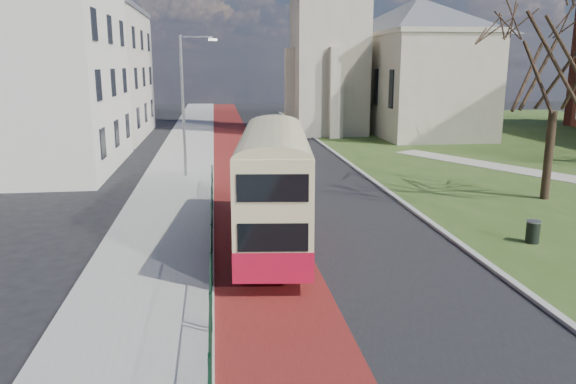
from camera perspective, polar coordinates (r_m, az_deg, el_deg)
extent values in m
plane|color=black|center=(16.53, 2.69, -10.41)|extent=(160.00, 160.00, 0.00)
cube|color=black|center=(35.79, -0.53, 2.37)|extent=(9.00, 120.00, 0.01)
cube|color=#591414|center=(35.57, -4.85, 2.26)|extent=(3.40, 120.00, 0.01)
cube|color=gray|center=(35.60, -10.98, 2.16)|extent=(4.00, 120.00, 0.12)
cube|color=#999993|center=(35.53, -7.76, 2.27)|extent=(0.25, 120.00, 0.13)
cube|color=#999993|center=(38.52, 5.93, 3.14)|extent=(0.25, 80.00, 0.13)
cylinder|color=#0C361F|center=(19.70, -7.83, -3.25)|extent=(0.04, 24.00, 0.04)
cylinder|color=#0C361F|center=(19.98, -7.74, -5.87)|extent=(0.04, 24.00, 0.04)
cube|color=#A19782|center=(54.29, 4.23, 18.62)|extent=(6.50, 6.50, 24.00)
cube|color=#A19782|center=(56.35, 12.74, 10.50)|extent=(9.00, 18.00, 9.00)
cube|color=silver|center=(38.62, -24.92, 11.29)|extent=(10.00, 14.00, 12.50)
cube|color=beige|center=(54.14, -19.83, 11.04)|extent=(10.00, 16.00, 11.00)
cube|color=#565960|center=(54.33, -20.31, 17.09)|extent=(10.30, 16.30, 0.50)
cylinder|color=gray|center=(33.07, -10.61, 8.48)|extent=(0.16, 0.16, 8.00)
cylinder|color=gray|center=(32.98, -9.28, 15.30)|extent=(1.80, 0.10, 0.10)
cube|color=silver|center=(32.96, -7.65, 15.09)|extent=(0.50, 0.18, 0.12)
cube|color=#B0102B|center=(20.63, -1.41, -2.89)|extent=(3.40, 10.18, 0.91)
cube|color=beige|center=(20.22, -1.44, 1.94)|extent=(3.37, 10.13, 2.63)
cube|color=black|center=(20.70, -4.57, -0.15)|extent=(0.96, 8.14, 0.86)
cube|color=black|center=(20.68, 1.73, -0.13)|extent=(0.96, 8.14, 0.86)
cube|color=black|center=(20.17, -4.69, 3.44)|extent=(1.05, 8.94, 0.82)
cube|color=black|center=(20.15, 1.79, 3.47)|extent=(1.05, 8.94, 0.82)
cube|color=black|center=(25.25, -1.37, 2.26)|extent=(2.03, 0.30, 0.95)
cube|color=black|center=(25.04, -1.38, 5.32)|extent=(2.03, 0.30, 0.82)
cube|color=orange|center=(24.97, -1.39, 6.50)|extent=(1.62, 0.28, 0.27)
cylinder|color=black|center=(24.06, -3.84, -1.74)|extent=(0.37, 0.97, 0.94)
cylinder|color=black|center=(24.04, 1.11, -1.72)|extent=(0.37, 0.97, 0.94)
cylinder|color=black|center=(17.95, -4.79, -6.89)|extent=(0.37, 0.97, 0.94)
cylinder|color=black|center=(17.94, 1.88, -6.87)|extent=(0.37, 0.97, 0.94)
cylinder|color=#2F2217|center=(30.06, 24.95, 3.37)|extent=(0.44, 0.44, 4.30)
cylinder|color=black|center=(22.72, 23.61, -3.79)|extent=(0.51, 0.51, 0.79)
cylinder|color=gray|center=(22.61, 23.71, -2.76)|extent=(0.55, 0.55, 0.05)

